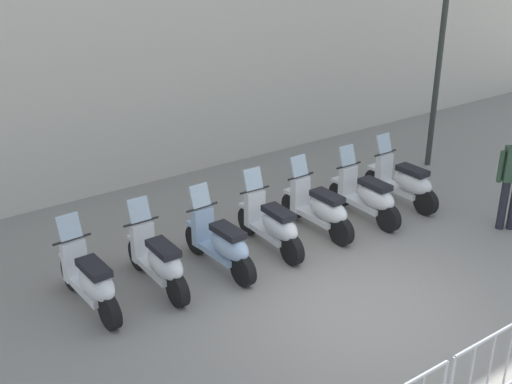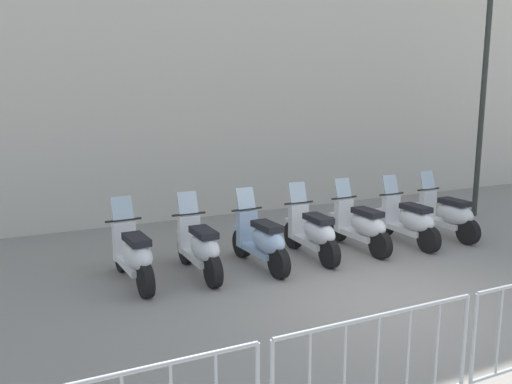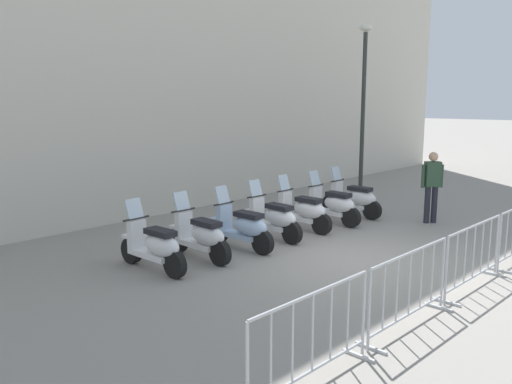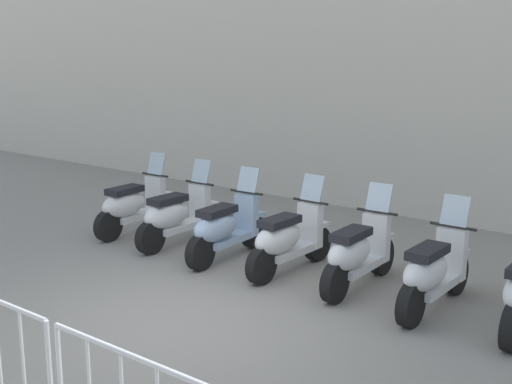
{
  "view_description": "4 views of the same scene",
  "coord_description": "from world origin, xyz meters",
  "px_view_note": "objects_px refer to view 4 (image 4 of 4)",
  "views": [
    {
      "loc": [
        -6.48,
        -4.18,
        5.11
      ],
      "look_at": [
        0.04,
        2.07,
        1.14
      ],
      "focal_mm": 45.27,
      "sensor_mm": 36.0,
      "label": 1
    },
    {
      "loc": [
        -5.75,
        -4.52,
        2.85
      ],
      "look_at": [
        -0.43,
        2.56,
        1.18
      ],
      "focal_mm": 38.05,
      "sensor_mm": 36.0,
      "label": 2
    },
    {
      "loc": [
        -9.37,
        -3.88,
        3.12
      ],
      "look_at": [
        -0.27,
        2.06,
        1.14
      ],
      "focal_mm": 38.23,
      "sensor_mm": 36.0,
      "label": 3
    },
    {
      "loc": [
        3.79,
        -5.58,
        2.9
      ],
      "look_at": [
        -0.04,
        1.98,
        1.06
      ],
      "focal_mm": 46.48,
      "sensor_mm": 36.0,
      "label": 4
    }
  ],
  "objects_px": {
    "motorcycle_0": "(133,206)",
    "motorcycle_4": "(357,254)",
    "motorcycle_5": "(433,273)",
    "motorcycle_2": "(225,228)",
    "motorcycle_3": "(287,240)",
    "motorcycle_1": "(176,216)"
  },
  "relations": [
    {
      "from": "motorcycle_0",
      "to": "motorcycle_4",
      "type": "distance_m",
      "value": 4.07
    },
    {
      "from": "motorcycle_5",
      "to": "motorcycle_4",
      "type": "bearing_deg",
      "value": 163.6
    },
    {
      "from": "motorcycle_2",
      "to": "motorcycle_4",
      "type": "height_order",
      "value": "same"
    },
    {
      "from": "motorcycle_0",
      "to": "motorcycle_3",
      "type": "bearing_deg",
      "value": -12.09
    },
    {
      "from": "motorcycle_1",
      "to": "motorcycle_2",
      "type": "relative_size",
      "value": 1.0
    },
    {
      "from": "motorcycle_4",
      "to": "motorcycle_5",
      "type": "distance_m",
      "value": 1.02
    },
    {
      "from": "motorcycle_5",
      "to": "motorcycle_1",
      "type": "bearing_deg",
      "value": 167.97
    },
    {
      "from": "motorcycle_0",
      "to": "motorcycle_3",
      "type": "distance_m",
      "value": 3.05
    },
    {
      "from": "motorcycle_4",
      "to": "motorcycle_5",
      "type": "relative_size",
      "value": 1.0
    },
    {
      "from": "motorcycle_3",
      "to": "motorcycle_5",
      "type": "xyz_separation_m",
      "value": [
        1.99,
        -0.46,
        0.0
      ]
    },
    {
      "from": "motorcycle_2",
      "to": "motorcycle_3",
      "type": "bearing_deg",
      "value": -6.71
    },
    {
      "from": "motorcycle_2",
      "to": "motorcycle_5",
      "type": "relative_size",
      "value": 1.0
    },
    {
      "from": "motorcycle_0",
      "to": "motorcycle_4",
      "type": "bearing_deg",
      "value": -11.42
    },
    {
      "from": "motorcycle_1",
      "to": "motorcycle_3",
      "type": "distance_m",
      "value": 2.03
    },
    {
      "from": "motorcycle_4",
      "to": "motorcycle_3",
      "type": "bearing_deg",
      "value": 170.57
    },
    {
      "from": "motorcycle_2",
      "to": "motorcycle_3",
      "type": "relative_size",
      "value": 1.01
    },
    {
      "from": "motorcycle_1",
      "to": "motorcycle_3",
      "type": "bearing_deg",
      "value": -11.15
    },
    {
      "from": "motorcycle_0",
      "to": "motorcycle_3",
      "type": "relative_size",
      "value": 1.01
    },
    {
      "from": "motorcycle_2",
      "to": "motorcycle_0",
      "type": "bearing_deg",
      "value": 165.23
    },
    {
      "from": "motorcycle_2",
      "to": "motorcycle_3",
      "type": "height_order",
      "value": "same"
    },
    {
      "from": "motorcycle_3",
      "to": "motorcycle_5",
      "type": "relative_size",
      "value": 1.0
    },
    {
      "from": "motorcycle_0",
      "to": "motorcycle_2",
      "type": "relative_size",
      "value": 1.0
    }
  ]
}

